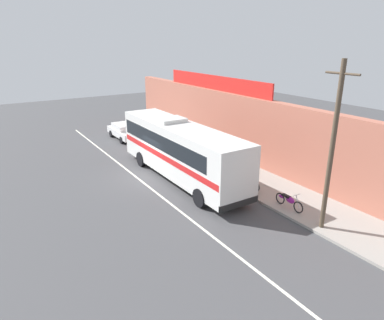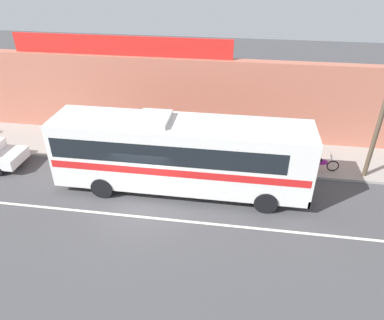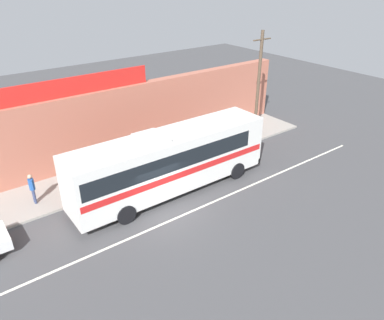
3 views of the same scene
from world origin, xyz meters
TOP-DOWN VIEW (x-y plane):
  - ground_plane at (0.00, 0.00)m, footprint 70.00×70.00m
  - sidewalk_slab at (0.00, 5.20)m, footprint 30.00×3.60m
  - storefront_facade at (0.00, 7.35)m, footprint 30.00×0.70m
  - storefront_billboard at (-2.89, 7.35)m, footprint 12.85×0.12m
  - road_center_stripe at (0.00, -0.80)m, footprint 30.00×0.14m
  - intercity_bus at (1.50, 1.56)m, footprint 11.79×2.63m
  - parked_car at (-9.31, 2.13)m, footprint 4.41×1.86m
  - utility_pole at (10.67, 3.94)m, footprint 1.60×0.22m
  - motorcycle_black at (5.29, 4.07)m, footprint 1.87×0.56m
  - motorcycle_green at (8.45, 4.09)m, footprint 1.87×0.56m
  - pedestrian_far_right at (-12.23, 4.49)m, footprint 0.30×0.48m
  - pedestrian_by_curb at (-5.17, 4.78)m, footprint 0.30×0.48m
  - pedestrian_near_shop at (-1.40, 5.65)m, footprint 0.30×0.48m

SIDE VIEW (x-z plane):
  - ground_plane at x=0.00m, z-range 0.00..0.00m
  - road_center_stripe at x=0.00m, z-range 0.00..0.01m
  - sidewalk_slab at x=0.00m, z-range 0.00..0.14m
  - motorcycle_black at x=5.29m, z-range 0.09..1.04m
  - motorcycle_green at x=8.45m, z-range 0.09..1.04m
  - parked_car at x=-9.31m, z-range 0.05..1.42m
  - pedestrian_near_shop at x=-1.40m, z-range 0.27..1.93m
  - pedestrian_by_curb at x=-5.17m, z-range 0.29..2.04m
  - pedestrian_far_right at x=-12.23m, z-range 0.29..2.04m
  - intercity_bus at x=1.50m, z-range 0.17..3.96m
  - storefront_facade at x=0.00m, z-range 0.00..4.80m
  - utility_pole at x=10.67m, z-range 0.27..7.98m
  - storefront_billboard at x=-2.89m, z-range 4.80..5.90m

